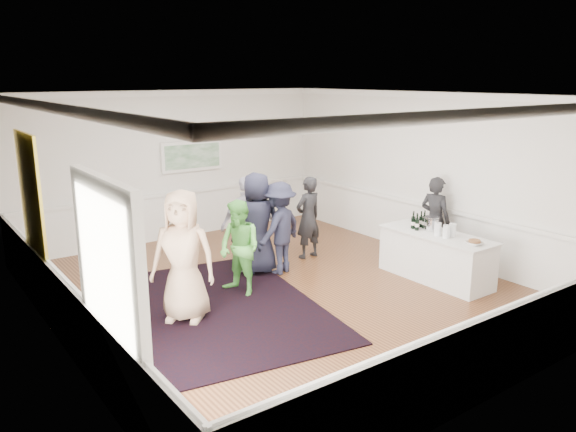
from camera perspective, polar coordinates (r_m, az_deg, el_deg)
floor at (r=9.45m, az=-0.65°, el=-7.57°), size 8.00×8.00×0.00m
ceiling at (r=8.79m, az=-0.70°, el=12.22°), size 7.00×8.00×0.02m
wall_left at (r=7.58m, az=-22.83°, el=-1.43°), size 0.02×8.00×3.20m
wall_right at (r=11.33m, az=13.97°, el=4.07°), size 0.02×8.00×3.20m
wall_back at (r=12.41m, az=-11.44°, el=5.05°), size 7.00×0.02×3.20m
wall_front at (r=6.27m, az=21.02°, el=-4.36°), size 7.00×0.02×3.20m
wainscoting at (r=9.27m, az=-0.65°, el=-4.70°), size 7.00×8.00×1.00m
mirror at (r=8.79m, az=-24.65°, el=1.74°), size 0.05×1.25×1.85m
doorway at (r=5.89m, az=-17.73°, el=-7.13°), size 0.10×1.78×2.56m
landscape_painting at (r=12.51m, az=-9.71°, el=6.02°), size 1.44×0.06×0.66m
area_rug at (r=8.79m, az=-8.07°, el=-9.35°), size 3.82×4.63×0.02m
serving_table at (r=10.13m, az=14.78°, el=-4.00°), size 0.79×2.07×0.84m
bartender at (r=10.95m, az=14.70°, el=-0.41°), size 0.48×0.66×1.67m
guest_tan at (r=8.19m, az=-10.60°, el=-4.03°), size 1.11×1.10×1.94m
guest_green at (r=9.10m, az=-4.93°, el=-3.26°), size 0.75×0.88×1.56m
guest_lilac at (r=10.16m, az=-4.11°, el=-0.85°), size 1.08×0.57×1.75m
guest_dark_a at (r=10.03m, az=-0.90°, el=-1.23°), size 1.22×0.94×1.67m
guest_dark_b at (r=10.91m, az=2.06°, el=-0.16°), size 0.62×0.43×1.61m
guest_navy at (r=10.03m, az=-3.18°, el=-0.76°), size 1.02×0.79×1.84m
wine_bottles at (r=10.26m, az=13.14°, el=-0.37°), size 0.39×0.26×0.31m
juice_pitchers at (r=9.83m, az=15.72°, el=-1.37°), size 0.29×0.31×0.24m
ice_bucket at (r=10.17m, az=14.34°, el=-0.81°), size 0.26×0.26×0.25m
nut_bowl at (r=9.53m, az=18.42°, el=-2.56°), size 0.27×0.27×0.08m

